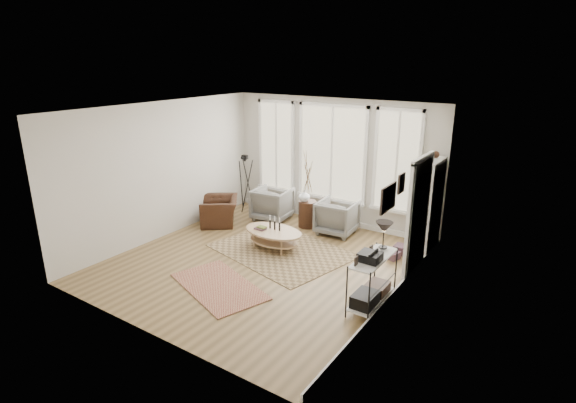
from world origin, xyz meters
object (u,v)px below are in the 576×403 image
Objects in this scene: bookcase at (429,207)px; side_table at (308,192)px; low_shelf at (373,276)px; accent_chair at (220,211)px; armchair_left at (272,204)px; coffee_table at (273,234)px; armchair_right at (337,217)px.

side_table is at bearing -177.56° from bookcase.
side_table is at bearing 137.77° from low_shelf.
side_table is 2.13m from accent_chair.
low_shelf is 4.32m from armchair_left.
armchair_right is at bearing 65.41° from coffee_table.
low_shelf is 3.08m from armchair_right.
side_table is (-2.65, 2.41, 0.32)m from low_shelf.
coffee_table is at bearing -87.01° from side_table.
low_shelf is 1.36× the size of accent_chair.
coffee_table is (-2.57, 0.94, -0.20)m from low_shelf.
armchair_right is (-1.89, 2.42, -0.13)m from low_shelf.
low_shelf is 1.00× the size of coffee_table.
armchair_right is 0.87× the size of accent_chair.
bookcase is 1.58× the size of low_shelf.
low_shelf is at bearing -91.28° from bookcase.
bookcase is at bearing 175.26° from armchair_left.
accent_chair is at bearing -152.02° from side_table.
armchair_left reaches higher than accent_chair.
accent_chair is at bearing 40.03° from armchair_left.
armchair_left is at bearing 98.50° from accent_chair.
coffee_table is at bearing -148.93° from bookcase.
armchair_left is 1.27m from accent_chair.
coffee_table is 1.58× the size of armchair_right.
low_shelf is 4.70m from accent_chair.
accent_chair is at bearing 16.56° from armchair_right.
side_table is (-0.76, -0.02, 0.45)m from armchair_right.
side_table reaches higher than low_shelf.
armchair_right is (-1.95, -0.10, -0.58)m from bookcase.
accent_chair is (-4.47, 1.44, -0.20)m from low_shelf.
low_shelf is 1.52× the size of armchair_left.
coffee_table is at bearing 61.03° from armchair_right.
coffee_table is 0.76× the size of side_table.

